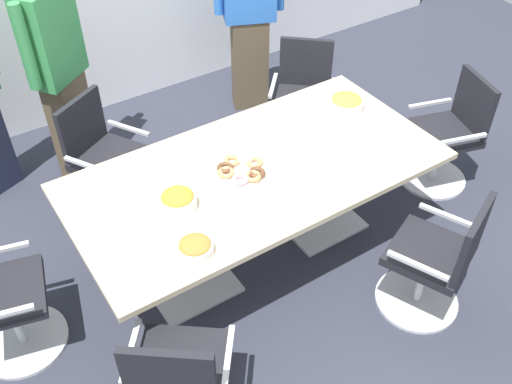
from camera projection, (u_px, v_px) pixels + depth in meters
ground_plane at (256, 249)px, 4.23m from camera, size 10.00×10.00×0.01m
conference_table at (256, 183)px, 3.81m from camera, size 2.40×1.20×0.75m
office_chair_1 at (180, 382)px, 2.98m from camera, size 0.76×0.76×0.91m
office_chair_2 at (436, 263)px, 3.58m from camera, size 0.71×0.71×0.91m
office_chair_3 at (448, 138)px, 4.55m from camera, size 0.67×0.67×0.91m
office_chair_4 at (302, 103)px, 4.93m from camera, size 0.76×0.76×0.91m
office_chair_5 at (106, 163)px, 4.32m from camera, size 0.74×0.74×0.91m
person_standing_1 at (58, 67)px, 4.28m from camera, size 0.53×0.44×1.82m
person_standing_2 at (249, 9)px, 5.02m from camera, size 0.59×0.38×1.82m
snack_bowl_pretzels at (195, 247)px, 3.16m from camera, size 0.20×0.20×0.08m
snack_bowl_chips_orange at (178, 200)px, 3.42m from camera, size 0.22×0.22×0.12m
snack_bowl_chips_yellow at (346, 102)px, 4.20m from camera, size 0.25×0.25×0.11m
donut_platter at (242, 169)px, 3.68m from camera, size 0.31×0.31×0.04m
plate_stack at (293, 125)px, 4.06m from camera, size 0.20×0.20×0.03m
napkin_pile at (388, 143)px, 3.88m from camera, size 0.17×0.17×0.06m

